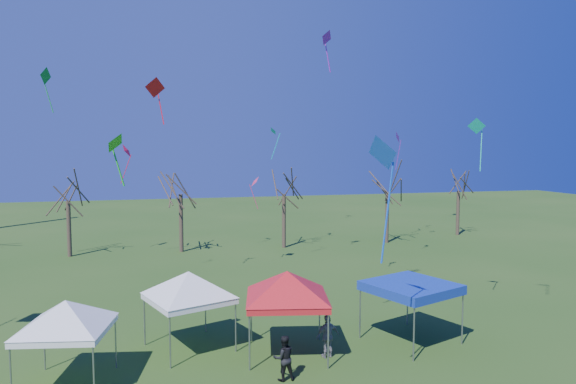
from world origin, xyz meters
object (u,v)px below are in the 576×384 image
at_px(tree_2, 180,173).
at_px(tent_red, 287,277).
at_px(tree_1, 67,181).
at_px(tree_4, 388,174).
at_px(tent_white_mid, 189,277).
at_px(person_grey, 328,336).
at_px(tent_blue, 411,288).
at_px(tree_5, 459,175).
at_px(tree_3, 284,175).
at_px(person_dark, 284,358).
at_px(tent_white_west, 65,306).

bearing_deg(tree_2, tent_red, -81.99).
bearing_deg(tree_1, tree_4, -1.42).
relative_size(tent_white_mid, tent_red, 0.91).
bearing_deg(person_grey, tent_blue, -179.14).
xyz_separation_m(tree_2, tent_white_mid, (-0.65, -20.54, -3.28)).
distance_m(tent_red, tent_blue, 5.51).
bearing_deg(tent_blue, tree_5, 53.60).
xyz_separation_m(tree_3, tent_red, (-5.29, -21.78, -2.92)).
xyz_separation_m(tree_2, tree_5, (26.09, 1.69, -0.56)).
distance_m(tree_4, person_grey, 26.52).
bearing_deg(person_dark, person_grey, -145.77).
bearing_deg(tree_4, tree_3, 179.74).
relative_size(tent_blue, person_dark, 2.56).
relative_size(tree_2, tent_white_mid, 2.06).
distance_m(tent_red, person_grey, 2.83).
height_order(tree_1, tent_white_mid, tree_1).
height_order(tree_3, tent_white_west, tree_3).
bearing_deg(tree_3, tent_blue, -89.59).
bearing_deg(tree_2, tree_1, 178.15).
distance_m(tree_3, tree_4, 9.32).
distance_m(tent_white_mid, person_dark, 5.35).
height_order(tree_5, tent_white_mid, tree_5).
xyz_separation_m(tree_3, person_grey, (-3.81, -22.49, -5.23)).
xyz_separation_m(tree_5, tent_white_west, (-31.06, -24.51, -2.92)).
relative_size(tree_2, tree_3, 1.03).
distance_m(tree_1, person_dark, 27.34).
relative_size(tree_3, tent_red, 1.82).
xyz_separation_m(tree_4, tent_red, (-14.61, -21.74, -2.90)).
xyz_separation_m(tent_blue, person_grey, (-3.97, -0.73, -1.48)).
xyz_separation_m(tree_1, person_dark, (10.82, -24.61, -4.98)).
bearing_deg(person_grey, person_dark, 25.49).
bearing_deg(tree_3, tent_white_west, -120.73).
relative_size(tree_3, person_grey, 4.64).
bearing_deg(tree_2, tent_white_west, -102.29).
distance_m(tree_2, tent_red, 22.55).
height_order(tree_3, tent_blue, tree_3).
height_order(tree_3, tent_red, tree_3).
distance_m(tent_blue, person_dark, 6.71).
height_order(tent_white_mid, person_dark, tent_white_mid).
distance_m(tree_2, person_grey, 23.90).
relative_size(tree_1, tree_3, 0.95).
relative_size(tent_white_west, person_dark, 2.39).
xyz_separation_m(tree_4, tent_white_mid, (-18.37, -20.17, -3.05)).
relative_size(tree_4, tree_5, 1.06).
bearing_deg(tent_white_west, tent_red, 5.06).
relative_size(tent_white_west, tent_blue, 0.93).
bearing_deg(tree_1, person_dark, -66.26).
xyz_separation_m(tree_5, tent_red, (-22.98, -23.80, -2.57)).
relative_size(tree_3, tree_5, 1.06).
xyz_separation_m(tree_1, person_grey, (12.99, -23.09, -4.94)).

